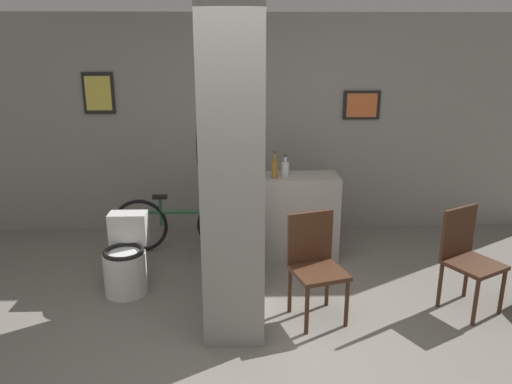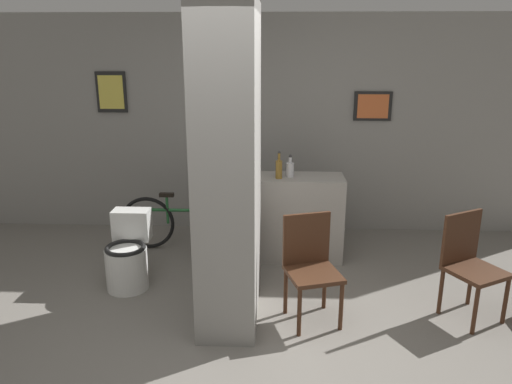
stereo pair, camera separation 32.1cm
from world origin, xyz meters
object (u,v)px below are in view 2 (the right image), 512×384
at_px(chair_near_pillar, 310,263).
at_px(chair_by_doorway, 469,261).
at_px(toilet, 128,257).
at_px(bicycle, 189,222).
at_px(bottle_tall, 279,168).

xyz_separation_m(chair_near_pillar, chair_by_doorway, (1.35, 0.10, 0.00)).
relative_size(toilet, chair_near_pillar, 0.78).
bearing_deg(bicycle, chair_by_doorway, -26.57).
bearing_deg(toilet, bottle_tall, 24.61).
xyz_separation_m(toilet, chair_near_pillar, (1.71, -0.51, 0.20)).
bearing_deg(bicycle, toilet, -115.54).
distance_m(chair_near_pillar, bottle_tall, 1.31).
bearing_deg(bicycle, chair_near_pillar, -47.84).
bearing_deg(chair_by_doorway, chair_near_pillar, 154.95).
relative_size(chair_near_pillar, bottle_tall, 3.12).
bearing_deg(bottle_tall, bicycle, 166.27).
bearing_deg(bottle_tall, chair_near_pillar, -76.95).
distance_m(toilet, chair_near_pillar, 1.80).
bearing_deg(chair_near_pillar, chair_by_doorway, -12.78).
bearing_deg(chair_by_doorway, toilet, 143.21).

